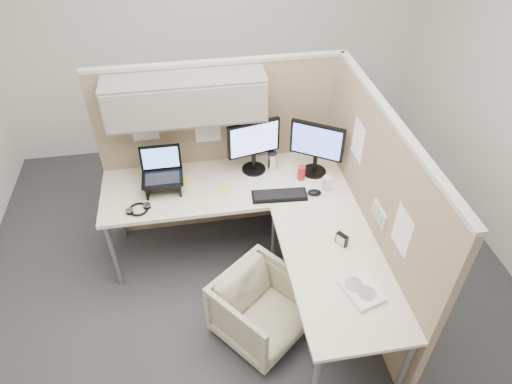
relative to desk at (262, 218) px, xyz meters
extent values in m
plane|color=#303034|center=(-0.12, -0.13, -0.69)|extent=(4.50, 4.50, 0.00)
cube|color=#988063|center=(-0.22, 0.77, 0.11)|extent=(2.00, 0.05, 1.60)
cube|color=#A8A399|center=(-0.22, 0.77, 0.93)|extent=(2.00, 0.06, 0.03)
cube|color=slate|center=(-0.47, 0.62, 0.73)|extent=(1.20, 0.34, 0.34)
cube|color=gray|center=(-0.47, 0.45, 0.73)|extent=(1.18, 0.01, 0.30)
plane|color=white|center=(-0.82, 0.75, 0.46)|extent=(0.26, 0.00, 0.26)
plane|color=white|center=(-0.32, 0.75, 0.39)|extent=(0.26, 0.00, 0.26)
cube|color=#988063|center=(0.78, -0.23, 0.11)|extent=(0.05, 2.00, 1.60)
cube|color=#A8A399|center=(0.78, -0.23, 0.93)|extent=(0.06, 2.00, 0.03)
cube|color=#A8A399|center=(0.78, 0.77, 0.11)|extent=(0.06, 0.06, 1.60)
cube|color=silver|center=(0.75, -0.38, 0.27)|extent=(0.02, 0.20, 0.12)
cube|color=gray|center=(0.73, -0.38, 0.27)|extent=(0.00, 0.16, 0.09)
plane|color=white|center=(0.75, 0.17, 0.51)|extent=(0.00, 0.26, 0.26)
plane|color=white|center=(0.75, -0.68, 0.41)|extent=(0.00, 0.26, 0.26)
cube|color=beige|center=(-0.22, 0.41, 0.03)|extent=(2.00, 0.68, 0.03)
cube|color=beige|center=(0.41, -0.58, 0.03)|extent=(0.68, 1.30, 0.03)
cube|color=white|center=(-0.22, 0.07, 0.03)|extent=(2.00, 0.02, 0.03)
cylinder|color=gray|center=(-1.17, 0.12, -0.34)|extent=(0.04, 0.04, 0.70)
cylinder|color=gray|center=(-1.17, 0.70, -0.34)|extent=(0.04, 0.04, 0.70)
cylinder|color=gray|center=(0.71, -1.18, -0.34)|extent=(0.04, 0.04, 0.70)
cylinder|color=gray|center=(0.13, 0.12, -0.34)|extent=(0.04, 0.04, 0.70)
imported|color=beige|center=(-0.09, -0.52, -0.39)|extent=(0.80, 0.79, 0.60)
cylinder|color=black|center=(0.03, 0.56, 0.05)|extent=(0.20, 0.20, 0.02)
cylinder|color=black|center=(0.03, 0.56, 0.13)|extent=(0.04, 0.04, 0.15)
cube|color=black|center=(0.03, 0.56, 0.36)|extent=(0.44, 0.13, 0.30)
cube|color=#8897EC|center=(0.03, 0.54, 0.36)|extent=(0.39, 0.09, 0.26)
cylinder|color=black|center=(0.52, 0.44, 0.05)|extent=(0.20, 0.20, 0.02)
cylinder|color=black|center=(0.52, 0.44, 0.13)|extent=(0.04, 0.04, 0.15)
cube|color=black|center=(0.52, 0.44, 0.36)|extent=(0.39, 0.27, 0.30)
cube|color=#586BEF|center=(0.51, 0.42, 0.36)|extent=(0.34, 0.22, 0.26)
cube|color=black|center=(-0.72, 0.40, 0.15)|extent=(0.28, 0.23, 0.01)
cube|color=black|center=(-0.85, 0.40, 0.10)|extent=(0.02, 0.21, 0.11)
cube|color=black|center=(-0.60, 0.40, 0.10)|extent=(0.02, 0.21, 0.11)
cube|color=black|center=(-0.72, 0.40, 0.16)|extent=(0.32, 0.23, 0.02)
cube|color=black|center=(-0.72, 0.54, 0.27)|extent=(0.32, 0.05, 0.21)
cube|color=#598CF2|center=(-0.72, 0.53, 0.27)|extent=(0.28, 0.04, 0.17)
cube|color=black|center=(0.17, 0.18, 0.05)|extent=(0.44, 0.17, 0.02)
ellipsoid|color=black|center=(0.45, 0.16, 0.06)|extent=(0.12, 0.09, 0.04)
cylinder|color=silver|center=(0.18, 0.54, 0.12)|extent=(0.07, 0.07, 0.15)
cylinder|color=black|center=(0.18, 0.54, 0.20)|extent=(0.08, 0.08, 0.01)
cylinder|color=silver|center=(0.56, 0.21, 0.10)|extent=(0.07, 0.07, 0.12)
cylinder|color=#B21E1E|center=(0.39, 0.37, 0.10)|extent=(0.07, 0.07, 0.12)
cube|color=yellow|center=(-0.55, 0.50, 0.05)|extent=(0.10, 0.10, 0.01)
cube|color=yellow|center=(-0.26, 0.32, 0.05)|extent=(0.10, 0.10, 0.01)
torus|color=black|center=(-0.92, 0.20, 0.05)|extent=(0.19, 0.19, 0.02)
cylinder|color=black|center=(-0.98, 0.18, 0.06)|extent=(0.06, 0.06, 0.03)
cylinder|color=black|center=(-0.85, 0.22, 0.06)|extent=(0.06, 0.06, 0.03)
cube|color=white|center=(0.50, -0.82, 0.06)|extent=(0.26, 0.30, 0.03)
cylinder|color=silver|center=(0.52, -0.85, 0.07)|extent=(0.12, 0.12, 0.00)
cylinder|color=silver|center=(0.46, -0.77, 0.08)|extent=(0.12, 0.12, 0.00)
cube|color=black|center=(0.50, -0.39, 0.09)|extent=(0.08, 0.09, 0.09)
cube|color=white|center=(0.48, -0.40, 0.09)|extent=(0.04, 0.06, 0.07)
camera|label=1|loc=(-0.46, -2.47, 2.39)|focal=32.00mm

